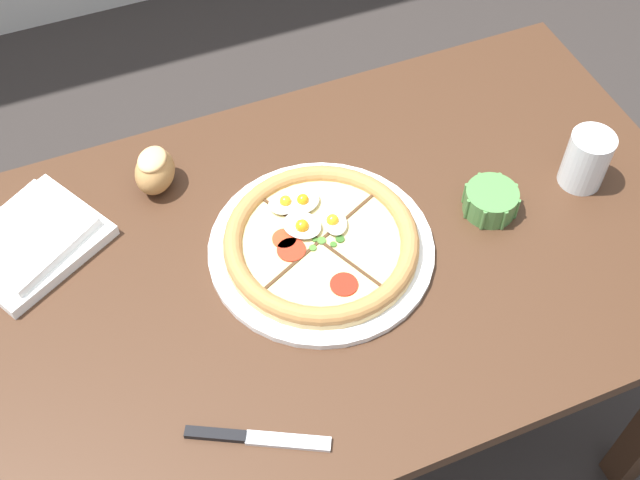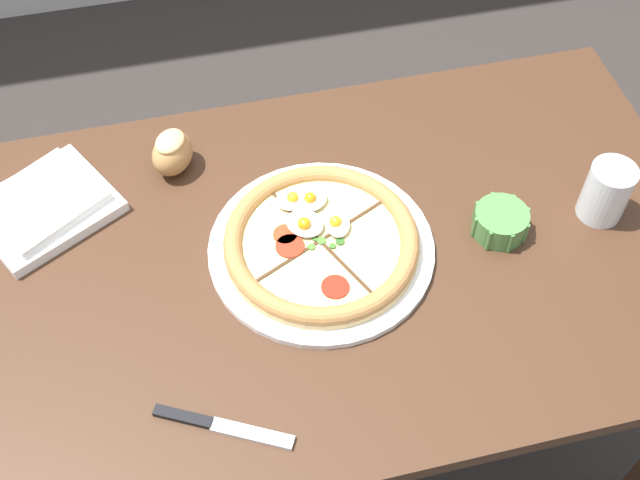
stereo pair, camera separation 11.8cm
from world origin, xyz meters
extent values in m
plane|color=#2D2826|center=(0.00, 0.00, 0.00)|extent=(12.00, 12.00, 0.00)
cube|color=#422819|center=(0.00, 0.00, 0.72)|extent=(1.28, 0.75, 0.03)
cube|color=#422819|center=(0.59, 0.33, 0.35)|extent=(0.06, 0.06, 0.70)
cylinder|color=white|center=(0.00, 0.01, 0.74)|extent=(0.36, 0.36, 0.01)
cylinder|color=#DBB775|center=(0.00, 0.01, 0.75)|extent=(0.31, 0.31, 0.01)
cylinder|color=#E0CC84|center=(0.00, 0.01, 0.76)|extent=(0.26, 0.26, 0.00)
torus|color=#B27A42|center=(0.00, 0.01, 0.76)|extent=(0.31, 0.31, 0.03)
cube|color=#472D19|center=(0.03, -0.05, 0.76)|extent=(0.06, 0.12, 0.00)
cube|color=#472D19|center=(0.06, 0.04, 0.76)|extent=(0.12, 0.06, 0.00)
cube|color=#472D19|center=(-0.03, 0.07, 0.76)|extent=(0.06, 0.12, 0.00)
cube|color=#472D19|center=(-0.06, -0.02, 0.76)|extent=(0.12, 0.06, 0.00)
cylinder|color=red|center=(-0.05, 0.01, 0.76)|extent=(0.05, 0.05, 0.00)
cylinder|color=red|center=(0.00, -0.08, 0.76)|extent=(0.04, 0.04, 0.00)
cylinder|color=red|center=(-0.05, 0.03, 0.76)|extent=(0.04, 0.04, 0.00)
ellipsoid|color=white|center=(-0.03, 0.10, 0.77)|extent=(0.06, 0.05, 0.01)
sphere|color=#F4AD1E|center=(-0.03, 0.10, 0.77)|extent=(0.02, 0.02, 0.02)
ellipsoid|color=white|center=(0.03, 0.03, 0.77)|extent=(0.05, 0.06, 0.01)
sphere|color=#F4AD1E|center=(0.03, 0.03, 0.77)|extent=(0.02, 0.02, 0.02)
ellipsoid|color=white|center=(-0.02, 0.04, 0.77)|extent=(0.08, 0.08, 0.01)
sphere|color=orange|center=(-0.02, 0.04, 0.77)|extent=(0.02, 0.02, 0.02)
ellipsoid|color=white|center=(0.00, 0.09, 0.77)|extent=(0.07, 0.06, 0.01)
sphere|color=orange|center=(0.00, 0.09, 0.77)|extent=(0.02, 0.02, 0.02)
cylinder|color=#386B23|center=(-0.01, 0.01, 0.76)|extent=(0.01, 0.01, 0.00)
cylinder|color=#477A2D|center=(0.00, -0.07, 0.76)|extent=(0.01, 0.01, 0.00)
cylinder|color=#386B23|center=(0.01, -0.01, 0.76)|extent=(0.01, 0.01, 0.00)
cylinder|color=#2D5B1E|center=(0.03, 0.00, 0.76)|extent=(0.01, 0.01, 0.00)
cylinder|color=#477A2D|center=(-0.02, 0.00, 0.76)|extent=(0.01, 0.01, 0.00)
cylinder|color=#477A2D|center=(0.00, 0.01, 0.76)|extent=(0.01, 0.01, 0.00)
cylinder|color=#4C8442|center=(0.29, -0.02, 0.75)|extent=(0.09, 0.09, 0.05)
cylinder|color=beige|center=(0.29, -0.02, 0.76)|extent=(0.07, 0.07, 0.03)
cylinder|color=#4C8442|center=(0.34, -0.02, 0.75)|extent=(0.01, 0.01, 0.04)
cylinder|color=#4C8442|center=(0.32, 0.01, 0.75)|extent=(0.01, 0.01, 0.04)
cylinder|color=#4C8442|center=(0.29, 0.03, 0.75)|extent=(0.01, 0.01, 0.04)
cylinder|color=#4C8442|center=(0.26, 0.01, 0.75)|extent=(0.01, 0.01, 0.04)
cylinder|color=#4C8442|center=(0.25, -0.02, 0.75)|extent=(0.01, 0.01, 0.04)
cylinder|color=#4C8442|center=(0.26, -0.05, 0.75)|extent=(0.01, 0.01, 0.04)
cylinder|color=#4C8442|center=(0.29, -0.06, 0.75)|extent=(0.01, 0.01, 0.04)
cylinder|color=#4C8442|center=(0.32, -0.05, 0.75)|extent=(0.01, 0.01, 0.04)
cube|color=white|center=(-0.43, 0.19, 0.74)|extent=(0.27, 0.26, 0.02)
cube|color=white|center=(-0.43, 0.19, 0.76)|extent=(0.23, 0.22, 0.02)
ellipsoid|color=#B27F47|center=(-0.21, 0.24, 0.77)|extent=(0.10, 0.11, 0.07)
ellipsoid|color=#EAB775|center=(-0.21, 0.24, 0.80)|extent=(0.07, 0.08, 0.02)
cube|color=silver|center=(-0.16, -0.27, 0.73)|extent=(0.11, 0.07, 0.01)
cube|color=black|center=(-0.25, -0.23, 0.74)|extent=(0.08, 0.05, 0.01)
cylinder|color=white|center=(0.47, -0.02, 0.78)|extent=(0.07, 0.07, 0.10)
cylinder|color=silver|center=(0.47, -0.02, 0.76)|extent=(0.06, 0.06, 0.06)
camera|label=1|loc=(-0.29, -0.70, 1.77)|focal=45.00mm
camera|label=2|loc=(-0.18, -0.73, 1.77)|focal=45.00mm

